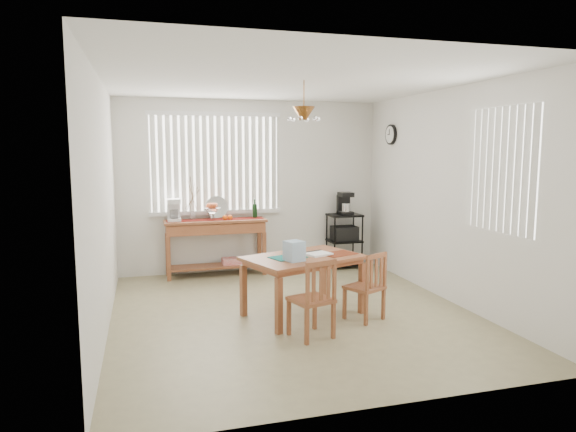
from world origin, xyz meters
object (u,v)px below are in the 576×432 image
object	(u,v)px
wire_cart	(344,235)
cart_items	(344,204)
chair_left	(313,299)
sideboard	(216,234)
dining_table	(303,263)
chair_right	(367,287)

from	to	relation	value
wire_cart	cart_items	world-z (taller)	cart_items
chair_left	sideboard	bearing A→B (deg)	101.27
dining_table	chair_right	size ratio (longest dim) A/B	1.92
chair_right	cart_items	bearing A→B (deg)	73.64
wire_cart	chair_right	size ratio (longest dim) A/B	1.12
dining_table	chair_left	size ratio (longest dim) A/B	1.81
dining_table	wire_cart	bearing A→B (deg)	57.31
wire_cart	chair_right	distance (m)	2.55
cart_items	dining_table	xyz separation A→B (m)	(-1.33, -2.09, -0.41)
dining_table	chair_right	xyz separation A→B (m)	(0.61, -0.37, -0.22)
chair_left	cart_items	bearing A→B (deg)	62.59
chair_left	chair_right	world-z (taller)	chair_left
sideboard	wire_cart	bearing A→B (deg)	-0.60
cart_items	chair_right	distance (m)	2.64
dining_table	chair_right	world-z (taller)	chair_right
wire_cart	sideboard	bearing A→B (deg)	179.40
cart_items	chair_left	bearing A→B (deg)	-117.41
chair_left	dining_table	bearing A→B (deg)	80.25
sideboard	chair_left	xyz separation A→B (m)	(0.56, -2.82, -0.23)
sideboard	cart_items	bearing A→B (deg)	-0.35
sideboard	chair_left	distance (m)	2.89
wire_cart	dining_table	bearing A→B (deg)	-122.69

